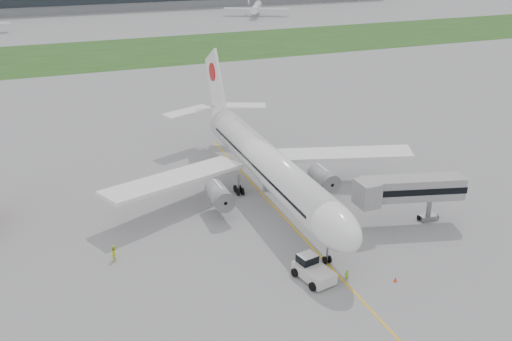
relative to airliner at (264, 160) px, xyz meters
name	(u,v)px	position (x,y,z in m)	size (l,w,h in m)	color
ground	(277,210)	(0.00, -4.87, -5.66)	(600.00, 600.00, 0.00)	gray
apron_markings	(292,225)	(0.00, -9.87, -5.66)	(70.00, 70.00, 0.04)	yellow
grass_strip	(130,52)	(0.00, 115.13, -5.65)	(600.00, 50.00, 0.02)	#26491B
airliner	(264,160)	(0.00, 0.00, 0.00)	(48.13, 53.95, 17.88)	white
pushback_tug	(312,269)	(-3.05, -22.02, -4.50)	(4.12, 5.38, 2.52)	silver
jet_bridge	(406,189)	(14.10, -14.71, -0.66)	(14.80, 6.54, 6.76)	#99999C
safety_cone_left	(336,275)	(-0.50, -22.96, -5.37)	(0.43, 0.43, 0.59)	#FF3A0D
safety_cone_right	(395,279)	(5.34, -26.11, -5.38)	(0.41, 0.41, 0.57)	#FF3A0D
ground_crew_near	(347,275)	(0.27, -24.04, -4.90)	(0.56, 0.37, 1.53)	#83C621
ground_crew_far	(115,253)	(-23.25, -10.00, -4.69)	(0.94, 0.73, 1.94)	#E3F929
distant_aircraft_right	(256,16)	(68.36, 177.96, -5.66)	(29.41, 25.95, 11.25)	white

